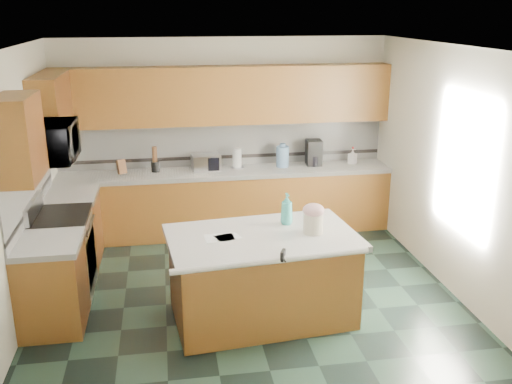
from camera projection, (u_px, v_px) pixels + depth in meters
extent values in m
plane|color=#1A2C23|center=(248.00, 298.00, 6.32)|extent=(4.60, 4.60, 0.00)
plane|color=white|center=(246.00, 48.00, 5.49)|extent=(4.60, 4.60, 0.00)
cube|color=silver|center=(223.00, 135.00, 8.09)|extent=(4.60, 0.04, 2.70)
cube|color=silver|center=(299.00, 284.00, 3.73)|extent=(4.60, 0.04, 2.70)
cube|color=silver|center=(12.00, 193.00, 5.55)|extent=(0.04, 4.60, 2.70)
cube|color=silver|center=(456.00, 172.00, 6.26)|extent=(0.04, 4.60, 2.70)
cube|color=black|center=(227.00, 203.00, 8.07)|extent=(4.60, 0.60, 0.86)
cube|color=white|center=(226.00, 172.00, 7.93)|extent=(4.60, 0.64, 0.06)
cube|color=black|center=(224.00, 95.00, 7.73)|extent=(4.60, 0.33, 0.78)
cube|color=silver|center=(224.00, 143.00, 8.09)|extent=(4.60, 0.02, 0.63)
cube|color=black|center=(224.00, 157.00, 8.15)|extent=(4.60, 0.01, 0.05)
cube|color=black|center=(74.00, 230.00, 7.10)|extent=(0.60, 0.82, 0.86)
cube|color=white|center=(70.00, 195.00, 6.96)|extent=(0.64, 0.82, 0.06)
cube|color=black|center=(52.00, 287.00, 5.66)|extent=(0.60, 0.72, 0.86)
cube|color=white|center=(47.00, 244.00, 5.52)|extent=(0.64, 0.72, 0.06)
cube|color=silver|center=(29.00, 187.00, 6.11)|extent=(0.02, 2.30, 0.63)
cube|color=black|center=(32.00, 205.00, 6.17)|extent=(0.01, 2.30, 0.05)
cube|color=black|center=(51.00, 108.00, 6.74)|extent=(0.33, 1.09, 0.78)
cube|color=black|center=(18.00, 138.00, 5.17)|extent=(0.33, 0.72, 0.78)
cube|color=#B7B7BC|center=(64.00, 255.00, 6.35)|extent=(0.60, 0.76, 0.88)
cube|color=black|center=(91.00, 257.00, 6.41)|extent=(0.02, 0.68, 0.55)
cube|color=black|center=(59.00, 217.00, 6.21)|extent=(0.62, 0.78, 0.04)
cylinder|color=#B7B7BC|center=(91.00, 225.00, 6.30)|extent=(0.02, 0.66, 0.02)
cube|color=#B7B7BC|center=(33.00, 208.00, 6.13)|extent=(0.06, 0.76, 0.18)
imported|color=#B7B7BC|center=(51.00, 142.00, 5.95)|extent=(0.50, 0.73, 0.41)
cube|color=black|center=(262.00, 279.00, 5.82)|extent=(1.86, 1.18, 0.86)
cube|color=white|center=(262.00, 238.00, 5.67)|extent=(1.97, 1.29, 0.06)
cylinder|color=white|center=(273.00, 261.00, 5.15)|extent=(1.86, 0.25, 0.06)
cylinder|color=beige|center=(313.00, 223.00, 5.68)|extent=(0.22, 0.22, 0.21)
ellipsoid|color=#CE989A|center=(314.00, 210.00, 5.64)|extent=(0.22, 0.22, 0.14)
cylinder|color=tan|center=(314.00, 206.00, 5.63)|extent=(0.07, 0.02, 0.02)
sphere|color=tan|center=(310.00, 206.00, 5.62)|extent=(0.04, 0.04, 0.04)
sphere|color=tan|center=(317.00, 206.00, 5.63)|extent=(0.04, 0.04, 0.04)
imported|color=#42B7B1|center=(287.00, 209.00, 5.90)|extent=(0.14, 0.14, 0.33)
cube|color=white|center=(228.00, 237.00, 5.60)|extent=(0.28, 0.24, 0.00)
cube|color=white|center=(219.00, 238.00, 5.59)|extent=(0.30, 0.24, 0.00)
cube|color=black|center=(283.00, 255.00, 5.17)|extent=(0.07, 0.11, 0.09)
cylinder|color=black|center=(284.00, 260.00, 5.12)|extent=(0.02, 0.07, 0.02)
cube|color=#472814|center=(122.00, 167.00, 7.72)|extent=(0.15, 0.17, 0.21)
cylinder|color=black|center=(155.00, 167.00, 7.82)|extent=(0.11, 0.11, 0.14)
cylinder|color=#472814|center=(155.00, 154.00, 7.77)|extent=(0.07, 0.07, 0.21)
cube|color=#B7B7BC|center=(206.00, 162.00, 7.89)|extent=(0.41, 0.30, 0.22)
cube|color=black|center=(207.00, 165.00, 7.77)|extent=(0.34, 0.01, 0.18)
cylinder|color=white|center=(237.00, 158.00, 7.99)|extent=(0.12, 0.12, 0.28)
cylinder|color=#B7B7BC|center=(237.00, 167.00, 8.04)|extent=(0.18, 0.18, 0.01)
cylinder|color=#648DBB|center=(283.00, 157.00, 8.05)|extent=(0.18, 0.18, 0.29)
cylinder|color=#648DBB|center=(283.00, 145.00, 8.00)|extent=(0.08, 0.08, 0.04)
cube|color=black|center=(314.00, 153.00, 8.13)|extent=(0.23, 0.25, 0.36)
cylinder|color=black|center=(315.00, 161.00, 8.11)|extent=(0.15, 0.15, 0.15)
imported|color=white|center=(353.00, 156.00, 8.21)|extent=(0.14, 0.14, 0.22)
cylinder|color=red|center=(353.00, 148.00, 8.17)|extent=(0.02, 0.02, 0.03)
cube|color=white|center=(464.00, 164.00, 6.02)|extent=(0.02, 1.40, 1.10)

